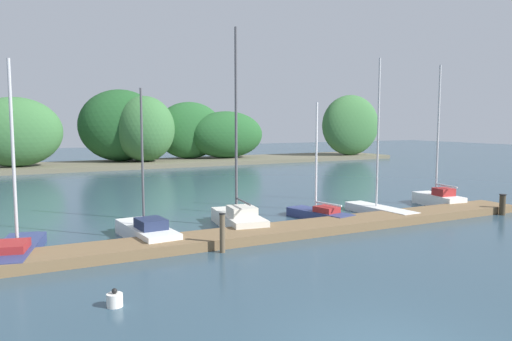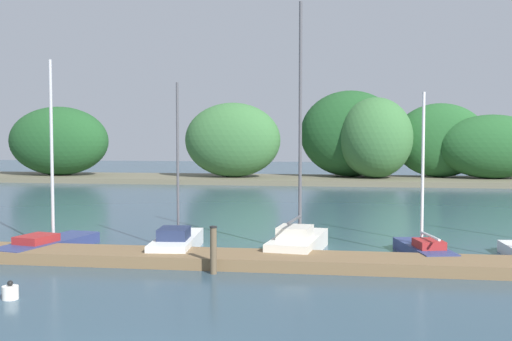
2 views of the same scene
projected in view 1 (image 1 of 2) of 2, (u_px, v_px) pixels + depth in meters
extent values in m
cube|color=brown|center=(207.00, 240.00, 17.36)|extent=(30.97, 1.80, 0.35)
cube|color=#66604C|center=(81.00, 166.00, 45.99)|extent=(68.80, 8.00, 0.40)
ellipsoid|color=#235628|center=(226.00, 135.00, 53.17)|extent=(8.49, 4.16, 5.08)
ellipsoid|color=#386B38|center=(15.00, 132.00, 42.67)|extent=(7.90, 4.67, 6.10)
ellipsoid|color=#235628|center=(190.00, 130.00, 52.33)|extent=(7.54, 3.56, 6.05)
ellipsoid|color=#386B38|center=(351.00, 125.00, 57.76)|extent=(7.83, 3.54, 7.07)
ellipsoid|color=#386B38|center=(145.00, 129.00, 48.39)|extent=(5.92, 5.49, 6.48)
ellipsoid|color=#1E4C23|center=(121.00, 125.00, 48.82)|extent=(8.26, 5.27, 7.14)
cube|color=navy|center=(16.00, 252.00, 15.73)|extent=(2.11, 4.28, 0.37)
cube|color=navy|center=(27.00, 239.00, 17.51)|extent=(0.89, 1.15, 0.32)
cube|color=maroon|center=(11.00, 246.00, 15.20)|extent=(1.18, 1.41, 0.24)
cylinder|color=#B7B7BC|center=(13.00, 153.00, 15.71)|extent=(0.11, 0.11, 5.97)
cube|color=white|center=(147.00, 233.00, 17.97)|extent=(1.55, 3.90, 0.55)
cube|color=white|center=(132.00, 226.00, 19.42)|extent=(0.75, 1.01, 0.46)
cube|color=#1E2847|center=(151.00, 224.00, 17.52)|extent=(1.01, 1.22, 0.35)
cylinder|color=#4C4C51|center=(142.00, 157.00, 17.93)|extent=(0.09, 0.09, 5.02)
cube|color=silver|center=(238.00, 221.00, 20.16)|extent=(1.84, 3.89, 0.59)
cube|color=silver|center=(227.00, 214.00, 21.74)|extent=(0.86, 1.03, 0.50)
cube|color=beige|center=(242.00, 211.00, 19.67)|extent=(1.15, 1.25, 0.38)
cylinder|color=#4C4C51|center=(236.00, 121.00, 20.01)|extent=(0.11, 0.11, 7.57)
cylinder|color=#4C4C51|center=(243.00, 201.00, 19.55)|extent=(0.33, 1.85, 0.08)
cube|color=navy|center=(320.00, 215.00, 21.91)|extent=(1.71, 3.40, 0.38)
cube|color=navy|center=(297.00, 211.00, 23.03)|extent=(0.73, 0.92, 0.32)
cube|color=maroon|center=(327.00, 209.00, 21.56)|extent=(0.96, 1.12, 0.25)
cylinder|color=silver|center=(316.00, 157.00, 21.83)|extent=(0.10, 0.10, 4.83)
cylinder|color=silver|center=(328.00, 204.00, 21.49)|extent=(0.42, 1.56, 0.08)
cube|color=white|center=(381.00, 211.00, 22.93)|extent=(1.19, 3.93, 0.38)
cube|color=white|center=(355.00, 206.00, 24.44)|extent=(0.59, 1.00, 0.32)
cylinder|color=#B7B7BC|center=(378.00, 133.00, 22.82)|extent=(0.09, 0.09, 6.91)
cube|color=white|center=(438.00, 200.00, 25.39)|extent=(1.40, 2.90, 0.59)
cube|color=white|center=(422.00, 197.00, 26.56)|extent=(0.68, 0.76, 0.50)
cube|color=maroon|center=(444.00, 192.00, 25.01)|extent=(0.92, 0.92, 0.38)
cylinder|color=#B7B7BC|center=(438.00, 130.00, 25.22)|extent=(0.10, 0.10, 6.64)
cylinder|color=#B7B7BC|center=(446.00, 186.00, 24.85)|extent=(0.25, 1.56, 0.09)
cylinder|color=brown|center=(222.00, 233.00, 16.29)|extent=(0.18, 0.18, 1.29)
cylinder|color=black|center=(222.00, 214.00, 16.23)|extent=(0.21, 0.21, 0.04)
cylinder|color=#3D3323|center=(502.00, 205.00, 22.89)|extent=(0.27, 0.27, 0.94)
cylinder|color=black|center=(503.00, 195.00, 22.84)|extent=(0.31, 0.31, 0.04)
cylinder|color=white|center=(115.00, 300.00, 11.56)|extent=(0.38, 0.38, 0.31)
sphere|color=black|center=(114.00, 291.00, 11.54)|extent=(0.13, 0.13, 0.13)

